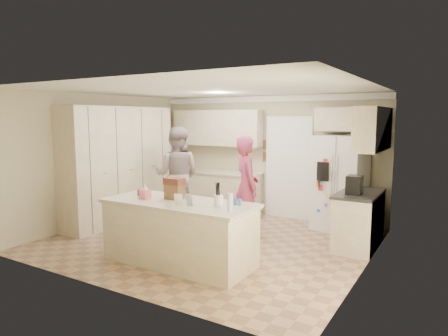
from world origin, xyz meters
The scene contains 41 objects.
floor centered at (0.00, 0.00, -0.01)m, with size 5.20×4.60×0.02m, color #9B7A57.
ceiling centered at (0.00, 0.00, 2.61)m, with size 5.20×4.60×0.02m, color white.
wall_back centered at (0.00, 2.31, 1.30)m, with size 5.20×0.02×2.60m, color #BBB28D.
wall_front centered at (0.00, -2.31, 1.30)m, with size 5.20×0.02×2.60m, color #BBB28D.
wall_left centered at (-2.61, 0.00, 1.30)m, with size 0.02×4.60×2.60m, color #BBB28D.
wall_right centered at (2.61, 0.00, 1.30)m, with size 0.02×4.60×2.60m, color #BBB28D.
crown_back centered at (0.00, 2.26, 2.53)m, with size 5.20×0.08×0.12m, color white.
pantry_bank centered at (-2.30, 0.20, 1.18)m, with size 0.60×2.60×2.35m, color beige.
back_base_cab centered at (-1.15, 2.00, 0.44)m, with size 2.20×0.60×0.88m, color beige.
back_countertop centered at (-1.15, 1.99, 0.90)m, with size 2.24×0.63×0.04m, color #C1B4A0.
back_upper_cab centered at (-1.15, 2.12, 1.90)m, with size 2.20×0.35×0.80m, color beige.
doorway_opening centered at (0.55, 2.28, 1.05)m, with size 0.90×0.06×2.10m, color black.
doorway_casing centered at (0.55, 2.24, 1.05)m, with size 1.02×0.03×2.22m, color white.
wall_frame_upper centered at (0.02, 2.27, 1.55)m, with size 0.15×0.02×0.20m, color brown.
wall_frame_lower centered at (0.02, 2.27, 1.28)m, with size 0.15×0.02×0.20m, color brown.
refrigerator centered at (1.74, 1.89, 0.90)m, with size 0.90×0.70×1.80m, color white.
fridge_seam centered at (1.74, 1.53, 0.90)m, with size 0.01×0.02×1.78m, color gray.
fridge_dispenser centered at (1.52, 1.52, 1.15)m, with size 0.22×0.03×0.35m, color black.
fridge_handle_l centered at (1.69, 1.52, 1.05)m, with size 0.02×0.02×0.85m, color silver.
fridge_handle_r centered at (1.79, 1.52, 1.05)m, with size 0.02×0.02×0.85m, color silver.
over_fridge_cab centered at (1.65, 2.12, 2.10)m, with size 0.95×0.35×0.45m, color beige.
right_base_cab centered at (2.30, 1.00, 0.44)m, with size 0.60×1.20×0.88m, color beige.
right_countertop centered at (2.29, 1.00, 0.90)m, with size 0.63×1.24×0.04m, color #2D2B28.
right_upper_cab centered at (2.43, 1.20, 1.95)m, with size 0.35×1.50×0.70m, color beige.
coffee_maker centered at (2.25, 0.80, 1.07)m, with size 0.22×0.28×0.30m, color black.
island_base centered at (0.20, -1.10, 0.44)m, with size 2.20×0.90×0.88m, color beige.
island_top centered at (0.20, -1.10, 0.90)m, with size 2.28×0.96×0.05m, color #C1B4A0.
utensil_crock centered at (0.85, -1.05, 1.00)m, with size 0.13×0.13×0.15m, color white.
tissue_box centered at (-0.35, -1.20, 1.00)m, with size 0.13×0.13×0.14m, color #F2747E.
tissue_plume centered at (-0.35, -1.20, 1.10)m, with size 0.08×0.08×0.08m, color white.
dollhouse_body centered at (0.05, -1.00, 1.04)m, with size 0.26×0.18×0.22m, color brown.
dollhouse_roof centered at (0.05, -1.00, 1.20)m, with size 0.28×0.20×0.10m, color #592D1E.
jam_jar centered at (-0.60, -1.05, 0.97)m, with size 0.07×0.07×0.09m, color #59263F.
greeting_card_a centered at (0.35, -1.30, 1.01)m, with size 0.12×0.01×0.16m, color white.
greeting_card_b centered at (0.50, -1.25, 1.01)m, with size 0.12×0.01×0.16m, color silver.
water_bottle centered at (1.15, -1.25, 1.04)m, with size 0.07×0.07×0.24m, color silver.
shaker_salt centered at (1.02, -0.88, 0.97)m, with size 0.05×0.05×0.09m, color #385CB3.
shaker_pepper centered at (1.09, -0.88, 0.97)m, with size 0.05×0.05×0.09m, color #385CB3.
teen_boy centered at (-1.24, 0.73, 0.98)m, with size 0.95×0.74×1.95m, color gray.
teen_girl centered at (0.41, 0.60, 0.91)m, with size 0.66×0.43×1.82m, color #B74668.
fridge_magnets centered at (1.74, 1.53, 0.90)m, with size 0.76×0.02×1.44m, color tan, non-canonical shape.
Camera 1 is at (3.69, -5.63, 2.13)m, focal length 32.00 mm.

